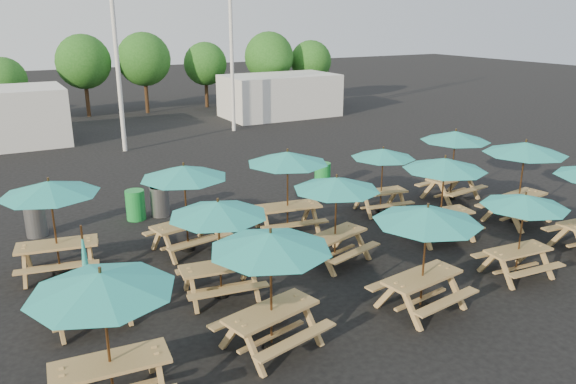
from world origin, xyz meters
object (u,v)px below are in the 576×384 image
picnic_unit_1 (88,284)px  waste_bin_3 (160,201)px  picnic_unit_6 (427,220)px  picnic_unit_3 (271,247)px  picnic_unit_7 (336,188)px  picnic_unit_11 (383,156)px  waste_bin_2 (159,201)px  picnic_unit_2 (50,193)px  picnic_unit_4 (218,214)px  picnic_unit_10 (445,168)px  picnic_unit_13 (525,152)px  picnic_unit_0 (102,289)px  picnic_unit_14 (455,140)px  waste_bin_4 (323,176)px  waste_bin_1 (135,205)px  waste_bin_0 (36,220)px  picnic_unit_9 (525,205)px  picnic_unit_5 (184,176)px  picnic_unit_8 (288,162)px

picnic_unit_1 → waste_bin_3: 6.64m
picnic_unit_6 → waste_bin_3: size_ratio=2.73×
picnic_unit_3 → picnic_unit_7: bearing=26.5°
picnic_unit_3 → picnic_unit_11: picnic_unit_3 is taller
picnic_unit_1 → picnic_unit_6: picnic_unit_6 is taller
waste_bin_2 → picnic_unit_2: bearing=-138.9°
picnic_unit_4 → picnic_unit_10: (6.85, 0.22, 0.09)m
picnic_unit_6 → picnic_unit_13: (6.33, 2.74, 0.16)m
picnic_unit_0 → picnic_unit_7: 7.00m
picnic_unit_0 → picnic_unit_2: size_ratio=0.93×
picnic_unit_6 → picnic_unit_3: bearing=167.9°
picnic_unit_14 → waste_bin_4: (-3.24, 3.27, -1.65)m
waste_bin_3 → waste_bin_4: size_ratio=1.00×
waste_bin_1 → waste_bin_2: bearing=-0.1°
waste_bin_0 → waste_bin_1: bearing=-0.1°
picnic_unit_9 → picnic_unit_13: picnic_unit_13 is taller
picnic_unit_5 → picnic_unit_10: 7.16m
picnic_unit_2 → waste_bin_3: size_ratio=2.85×
picnic_unit_5 → picnic_unit_14: 9.57m
picnic_unit_2 → picnic_unit_7: picnic_unit_2 is taller
picnic_unit_2 → waste_bin_3: bearing=50.8°
picnic_unit_3 → picnic_unit_8: picnic_unit_8 is taller
picnic_unit_9 → waste_bin_3: picnic_unit_9 is taller
waste_bin_0 → picnic_unit_6: bearing=-51.4°
picnic_unit_9 → picnic_unit_13: 4.11m
picnic_unit_0 → picnic_unit_9: picnic_unit_0 is taller
picnic_unit_6 → waste_bin_4: (2.92, 8.71, -1.60)m
picnic_unit_11 → waste_bin_3: 7.29m
picnic_unit_2 → picnic_unit_10: bearing=-5.9°
picnic_unit_4 → picnic_unit_3: bearing=-81.2°
waste_bin_1 → waste_bin_3: (0.78, -0.01, 0.00)m
picnic_unit_5 → picnic_unit_10: picnic_unit_5 is taller
picnic_unit_9 → picnic_unit_14: size_ratio=0.84×
picnic_unit_4 → picnic_unit_14: (9.78, 2.79, 0.11)m
picnic_unit_9 → picnic_unit_11: 5.43m
picnic_unit_7 → picnic_unit_14: (6.45, 2.44, 0.11)m
picnic_unit_5 → picnic_unit_7: (3.12, -2.56, -0.10)m
picnic_unit_5 → picnic_unit_9: picnic_unit_5 is taller
picnic_unit_13 → picnic_unit_0: bearing=-176.7°
picnic_unit_6 → picnic_unit_8: 5.45m
picnic_unit_13 → waste_bin_4: picnic_unit_13 is taller
picnic_unit_14 → waste_bin_4: size_ratio=2.76×
picnic_unit_0 → picnic_unit_4: picnic_unit_0 is taller
picnic_unit_14 → waste_bin_1: (-10.20, 3.24, -1.65)m
waste_bin_2 → waste_bin_3: same height
picnic_unit_13 → waste_bin_0: picnic_unit_13 is taller
picnic_unit_13 → picnic_unit_10: bearing=169.1°
picnic_unit_3 → picnic_unit_14: bearing=14.5°
waste_bin_1 → picnic_unit_5: bearing=-78.6°
picnic_unit_0 → waste_bin_4: (9.54, 8.70, -1.63)m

